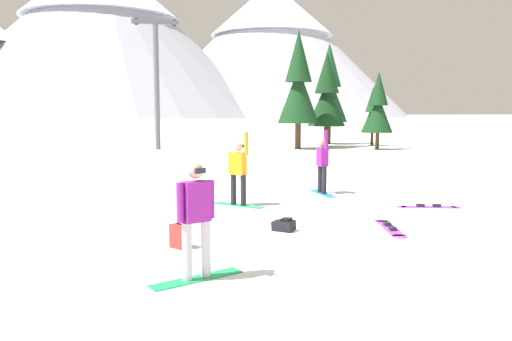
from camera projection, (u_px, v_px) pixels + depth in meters
ground_plane at (365, 243)px, 9.84m from camera, size 800.00×800.00×0.00m
snowboarder_foreground at (196, 218)px, 7.60m from camera, size 1.48×0.85×1.78m
snowboarder_midground at (238, 171)px, 13.68m from camera, size 1.26×1.26×1.99m
snowboarder_background at (322, 164)px, 15.69m from camera, size 0.36×1.58×1.98m
loose_snowboard_near_right at (429, 207)px, 13.51m from camera, size 1.69×0.72×0.09m
loose_snowboard_far_spare at (390, 228)px, 11.05m from camera, size 0.69×1.81×0.09m
backpack_red at (179, 236)px, 9.49m from camera, size 0.37×0.38×0.47m
backpack_black at (284, 225)px, 10.86m from camera, size 0.55×0.54×0.28m
pine_tree_leaning at (373, 114)px, 38.42m from camera, size 1.73×1.73×4.38m
pine_tree_slender at (329, 89)px, 39.96m from camera, size 2.90×2.90×7.86m
pine_tree_twin at (378, 107)px, 34.09m from camera, size 2.00×2.00×5.18m
pine_tree_broad at (298, 85)px, 34.44m from camera, size 2.79×2.79×7.96m
pine_tree_young at (327, 95)px, 36.68m from camera, size 2.71×2.71×6.77m
ski_lift_tower at (156, 75)px, 33.91m from camera, size 3.07×0.36×8.60m
peak_east_ridge at (102, 32)px, 242.42m from camera, size 162.93×162.93×76.70m
peak_west_ridge at (271, 47)px, 269.81m from camera, size 142.05×142.05×70.09m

